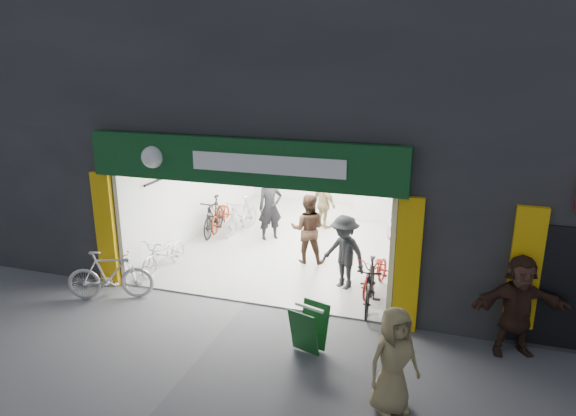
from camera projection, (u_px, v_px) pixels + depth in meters
The scene contains 17 objects.
ground at pixel (245, 303), 10.74m from camera, with size 60.00×60.00×0.00m, color #56565B.
building at pixel (343, 81), 13.78m from camera, with size 17.00×10.27×8.00m.
bike_left_front at pixel (164, 253), 12.27m from camera, with size 0.57×1.63×0.86m, color silver.
bike_left_midfront at pixel (214, 216), 14.73m from camera, with size 0.51×1.81×1.09m, color black.
bike_left_midback at pixel (221, 215), 15.20m from camera, with size 0.58×1.67×0.88m, color maroon.
bike_left_back at pixel (241, 216), 14.84m from camera, with size 0.49×1.73×1.04m, color #ABABB0.
bike_right_front at pixel (370, 285), 10.41m from camera, with size 0.48×1.69×1.01m, color black.
bike_right_mid at pixel (376, 273), 11.19m from camera, with size 0.57×1.64×0.86m, color maroon.
bike_right_back at pixel (397, 214), 14.80m from camera, with size 0.55×1.96×1.18m, color silver.
parked_bike at pixel (110, 275), 10.81m from camera, with size 0.51×1.80×1.08m, color #B7B6BB.
customer_a at pixel (270, 207), 14.15m from camera, with size 0.69×0.45×1.90m, color black.
customer_b at pixel (308, 229), 12.59m from camera, with size 0.86×0.67×1.77m, color #3A251A.
customer_c at pixel (344, 253), 11.17m from camera, with size 1.10×0.63×1.70m, color black.
customer_d at pixel (324, 204), 15.08m from camera, with size 0.91×0.38×1.55m, color #8B7A51.
pedestrian_near at pixel (394, 361), 7.30m from camera, with size 0.80×0.52×1.63m, color olive.
pedestrian_far at pixel (518, 306), 8.71m from camera, with size 1.68×0.54×1.81m, color #382219.
sandwich_board at pixel (309, 327), 8.90m from camera, with size 0.68×0.69×0.83m.
Camera 1 is at (3.80, -8.98, 5.00)m, focal length 32.00 mm.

